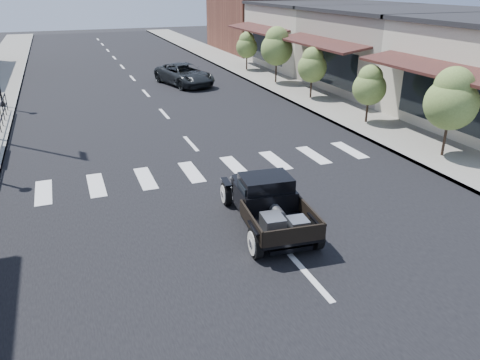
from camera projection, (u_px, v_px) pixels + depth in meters
name	position (u px, v px, depth m)	size (l,w,h in m)	color
ground	(258.00, 219.00, 13.06)	(120.00, 120.00, 0.00)	black
road	(153.00, 101.00, 25.95)	(14.00, 80.00, 0.02)	black
road_markings	(174.00, 125.00, 21.66)	(12.00, 60.00, 0.06)	silver
sidewalk_right	(290.00, 88.00, 28.72)	(3.00, 80.00, 0.15)	gray
storefront_mid	(403.00, 51.00, 28.28)	(10.00, 9.00, 4.50)	gray
storefront_far	(326.00, 36.00, 36.02)	(10.00, 9.00, 4.50)	#BAB19D
far_building_right	(277.00, 11.00, 44.29)	(11.00, 10.00, 7.00)	brown
small_tree_a	(449.00, 114.00, 16.82)	(1.89, 1.89, 3.14)	olive
small_tree_b	(369.00, 95.00, 21.09)	(1.50, 1.50, 2.50)	olive
small_tree_c	(312.00, 74.00, 25.59)	(1.59, 1.59, 2.64)	olive
small_tree_d	(276.00, 56.00, 29.41)	(1.99, 1.99, 3.32)	olive
small_tree_e	(247.00, 52.00, 33.91)	(1.53, 1.53, 2.56)	olive
hotrod_pickup	(268.00, 202.00, 12.43)	(1.90, 4.07, 1.41)	black
second_car	(184.00, 75.00, 29.66)	(2.20, 4.78, 1.33)	black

